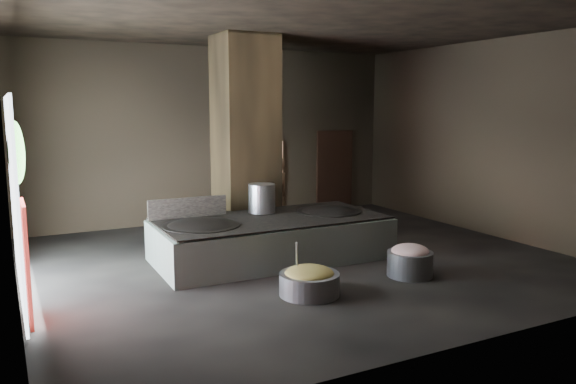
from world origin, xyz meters
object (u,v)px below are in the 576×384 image
cook (277,196)px  veg_basin (309,284)px  meat_basin (410,264)px  wok_right (329,215)px  wok_left (201,229)px  stock_pot (262,198)px  hearth_platform (271,239)px

cook → veg_basin: cook is taller
cook → meat_basin: (0.63, -4.09, -0.69)m
wok_right → veg_basin: size_ratio=1.36×
wok_left → stock_pot: 1.66m
cook → meat_basin: bearing=83.5°
hearth_platform → wok_left: size_ratio=3.17×
hearth_platform → veg_basin: (-0.39, -2.22, -0.21)m
cook → veg_basin: (-1.46, -4.15, -0.73)m
cook → veg_basin: bearing=55.5°
stock_pot → wok_right: bearing=-21.0°
hearth_platform → wok_right: (1.35, 0.05, 0.36)m
hearth_platform → veg_basin: hearth_platform is taller
stock_pot → veg_basin: stock_pot is taller
hearth_platform → wok_right: bearing=2.9°
hearth_platform → veg_basin: bearing=-99.3°
cook → meat_basin: cook is taller
wok_right → stock_pot: bearing=159.0°
meat_basin → veg_basin: bearing=-178.4°
wok_left → meat_basin: bearing=-33.9°
wok_right → veg_basin: (-1.74, -2.27, -0.57)m
cook → wok_left: bearing=23.1°
wok_right → wok_left: bearing=-178.0°
stock_pot → veg_basin: bearing=-99.1°
wok_left → stock_pot: size_ratio=2.42×
wok_left → wok_right: bearing=2.0°
wok_right → cook: bearing=98.6°
hearth_platform → meat_basin: (1.69, -2.16, -0.17)m
hearth_platform → stock_pot: 0.92m
stock_pot → meat_basin: bearing=-58.8°
meat_basin → hearth_platform: bearing=128.1°
stock_pot → cook: (1.02, 1.38, -0.22)m
wok_left → cook: size_ratio=0.78×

